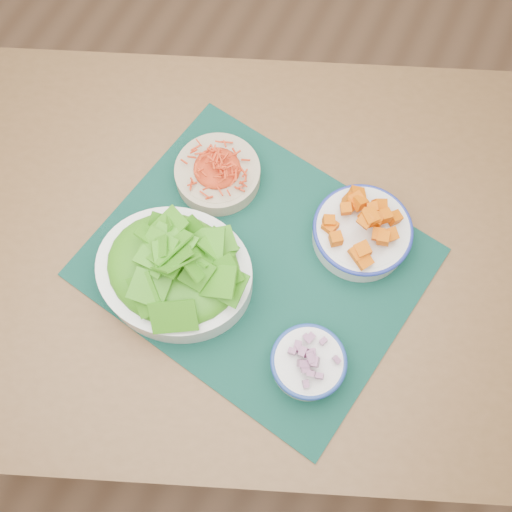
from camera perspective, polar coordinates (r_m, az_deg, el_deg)
The scene contains 7 objects.
ground at distance 1.86m, azimuth -8.35°, elevation -6.62°, with size 4.00×4.00×0.00m, color #8E6344.
table at distance 1.20m, azimuth -3.62°, elevation -0.11°, with size 1.57×1.32×0.75m.
placemat at distance 1.10m, azimuth 0.00°, elevation -0.61°, with size 0.59×0.48×0.00m, color black.
carrot_bowl at distance 1.15m, azimuth -3.88°, elevation 8.51°, with size 0.20×0.20×0.07m.
squash_bowl at distance 1.09m, azimuth 10.66°, elevation 2.68°, with size 0.22×0.22×0.09m.
lettuce_bowl at distance 1.04m, azimuth -8.24°, elevation -1.28°, with size 0.32×0.28×0.13m.
onion_bowl at distance 1.01m, azimuth 5.26°, elevation -10.50°, with size 0.15×0.15×0.07m.
Camera 1 is at (0.44, -0.31, 1.78)m, focal length 40.00 mm.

